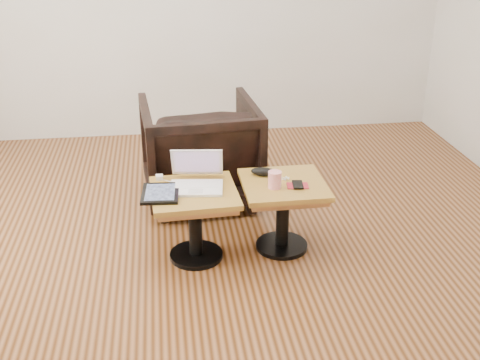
{
  "coord_description": "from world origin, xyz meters",
  "views": [
    {
      "loc": [
        -0.28,
        -3.11,
        1.93
      ],
      "look_at": [
        0.14,
        0.02,
        0.49
      ],
      "focal_mm": 45.0,
      "sensor_mm": 36.0,
      "label": 1
    }
  ],
  "objects": [
    {
      "name": "laptop",
      "position": [
        -0.11,
        0.08,
        0.49
      ],
      "size": [
        0.34,
        0.33,
        0.2
      ],
      "rotation": [
        0.0,
        0.0,
        -0.12
      ],
      "color": "white",
      "rests_on": "side_table_left"
    },
    {
      "name": "charging_adapter",
      "position": [
        -0.33,
        0.21,
        0.46
      ],
      "size": [
        0.04,
        0.04,
        0.03
      ],
      "primitive_type": "cube",
      "rotation": [
        0.0,
        0.0,
        0.01
      ],
      "color": "white",
      "rests_on": "side_table_left"
    },
    {
      "name": "tablet",
      "position": [
        -0.32,
        -0.01,
        0.45
      ],
      "size": [
        0.23,
        0.28,
        0.02
      ],
      "rotation": [
        0.0,
        0.0,
        -0.07
      ],
      "color": "black",
      "rests_on": "side_table_left"
    },
    {
      "name": "earbuds_tangle",
      "position": [
        0.42,
        0.1,
        0.45
      ],
      "size": [
        0.06,
        0.05,
        0.01
      ],
      "color": "white",
      "rests_on": "side_table_right"
    },
    {
      "name": "side_table_left",
      "position": [
        -0.13,
        0.02,
        0.33
      ],
      "size": [
        0.51,
        0.51,
        0.44
      ],
      "rotation": [
        0.0,
        0.0,
        0.05
      ],
      "color": "black",
      "rests_on": "ground"
    },
    {
      "name": "side_table_right",
      "position": [
        0.4,
        0.06,
        0.33
      ],
      "size": [
        0.49,
        0.49,
        0.44
      ],
      "rotation": [
        0.0,
        0.0,
        0.01
      ],
      "color": "black",
      "rests_on": "ground"
    },
    {
      "name": "phone_on_sleeve",
      "position": [
        0.47,
        -0.0,
        0.45
      ],
      "size": [
        0.13,
        0.12,
        0.02
      ],
      "rotation": [
        0.0,
        0.0,
        -0.11
      ],
      "color": "#9D2938",
      "rests_on": "side_table_right"
    },
    {
      "name": "striped_cup",
      "position": [
        0.34,
        -0.0,
        0.49
      ],
      "size": [
        0.1,
        0.1,
        0.1
      ],
      "primitive_type": "cylinder",
      "rotation": [
        0.0,
        0.0,
        -0.4
      ],
      "color": "#F13C4D",
      "rests_on": "side_table_right"
    },
    {
      "name": "room_shell",
      "position": [
        0.0,
        0.0,
        1.35
      ],
      "size": [
        4.52,
        4.52,
        2.71
      ],
      "color": "#4C270F",
      "rests_on": "ground"
    },
    {
      "name": "glasses_case",
      "position": [
        0.3,
        0.18,
        0.47
      ],
      "size": [
        0.17,
        0.12,
        0.05
      ],
      "primitive_type": "ellipsoid",
      "rotation": [
        0.0,
        0.0,
        -0.32
      ],
      "color": "black",
      "rests_on": "side_table_right"
    },
    {
      "name": "armchair",
      "position": [
        -0.04,
        0.84,
        0.36
      ],
      "size": [
        0.84,
        0.86,
        0.73
      ],
      "primitive_type": "imported",
      "rotation": [
        0.0,
        0.0,
        3.22
      ],
      "color": "black",
      "rests_on": "ground"
    }
  ]
}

